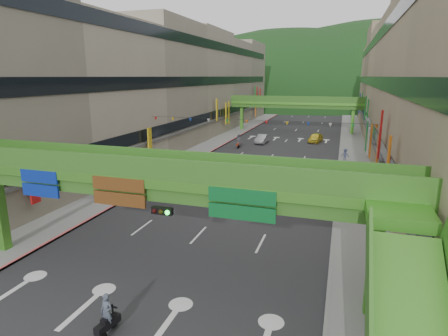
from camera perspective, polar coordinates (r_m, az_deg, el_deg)
road_slab at (r=62.51m, az=8.92°, el=3.56°), size 18.00×140.00×0.02m
sidewalk_left at (r=65.03m, az=-0.72°, el=4.18°), size 4.00×140.00×0.15m
sidewalk_right at (r=61.86m, az=19.04°, el=2.92°), size 4.00×140.00×0.15m
curb_left at (r=64.46m, az=0.89°, el=4.10°), size 0.20×140.00×0.18m
curb_right at (r=61.83m, az=17.29°, el=3.06°), size 0.20×140.00×0.18m
building_row_left at (r=67.05m, az=-7.35°, el=12.42°), size 12.80×95.00×19.00m
building_row_right at (r=61.67m, az=27.24°, el=10.93°), size 12.80×95.00×19.00m
overpass_near at (r=19.09m, az=-8.83°, el=-3.84°), size 28.00×12.27×7.10m
overpass_far at (r=76.62m, az=10.83°, el=9.41°), size 28.00×2.20×7.10m
hill_left at (r=172.91m, az=9.67°, el=9.97°), size 168.00×140.00×112.00m
hill_right at (r=191.84m, az=22.63°, el=9.48°), size 208.00×176.00×128.00m
bunting_string at (r=42.17m, az=4.97°, el=6.97°), size 26.00×0.36×0.47m
scooter_rider_near at (r=17.97m, az=-17.40°, el=-20.81°), size 0.69×1.60×1.97m
scooter_rider_mid at (r=42.72m, az=7.85°, el=0.25°), size 0.88×1.60×2.00m
scooter_rider_left at (r=40.36m, az=-0.73°, el=-0.31°), size 1.08×1.60×2.18m
scooter_rider_far at (r=58.64m, az=2.25°, el=4.13°), size 0.95×1.60×2.16m
parked_scooter_row at (r=41.70m, az=15.17°, el=-1.16°), size 1.60×9.35×1.08m
car_silver at (r=63.15m, az=5.85°, el=4.42°), size 1.84×4.54×1.46m
car_yellow at (r=65.71m, az=13.77°, el=4.49°), size 2.55×4.75×1.54m
pedestrian_red at (r=37.38m, az=20.29°, el=-2.79°), size 0.93×0.81×1.64m
pedestrian_dark at (r=32.66m, az=22.13°, el=-5.10°), size 1.16×0.96×1.86m
pedestrian_blue at (r=51.44m, az=17.96°, el=1.76°), size 0.85×0.65×1.62m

